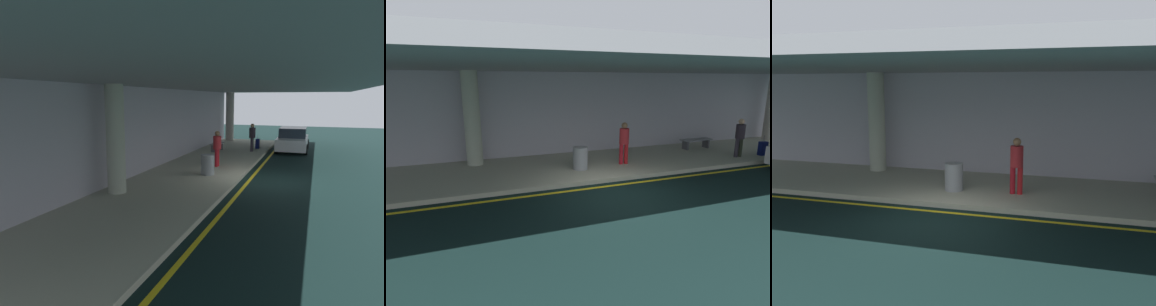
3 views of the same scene
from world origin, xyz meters
TOP-DOWN VIEW (x-y plane):
  - ground_plane at (0.00, 0.00)m, footprint 60.00×60.00m
  - sidewalk at (0.00, 3.10)m, footprint 26.00×4.20m
  - lane_stripe_yellow at (0.00, 0.67)m, footprint 26.00×0.14m
  - support_column_far_left at (-4.00, 4.49)m, footprint 0.62×0.62m
  - ceiling_overhang at (0.00, 2.60)m, footprint 28.00×13.20m
  - terminal_back_wall at (0.00, 5.35)m, footprint 26.00×0.30m
  - traveler_with_luggage at (1.61, 2.54)m, footprint 0.38×0.38m
  - person_waiting_for_ride at (6.90, 1.83)m, footprint 0.38×0.38m
  - suitcase_upright_primary at (8.20, 1.71)m, footprint 0.36×0.22m
  - bench_metal at (6.36, 3.88)m, footprint 1.60×0.50m
  - trash_bin_steel at (-0.29, 2.41)m, footprint 0.56×0.56m

SIDE VIEW (x-z plane):
  - ground_plane at x=0.00m, z-range 0.00..0.00m
  - lane_stripe_yellow at x=0.00m, z-range 0.00..0.01m
  - sidewalk at x=0.00m, z-range 0.00..0.15m
  - suitcase_upright_primary at x=8.20m, z-range 0.01..0.91m
  - bench_metal at x=6.36m, z-range 0.26..0.74m
  - trash_bin_steel at x=-0.29m, z-range 0.15..1.00m
  - traveler_with_luggage at x=1.61m, z-range 0.27..1.95m
  - person_waiting_for_ride at x=6.90m, z-range 0.27..1.95m
  - terminal_back_wall at x=0.00m, z-range 0.00..3.80m
  - support_column_far_left at x=-4.00m, z-range 0.15..3.80m
  - ceiling_overhang at x=0.00m, z-range 3.80..4.10m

